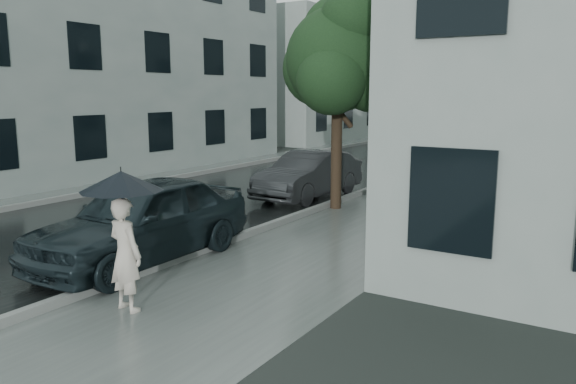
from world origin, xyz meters
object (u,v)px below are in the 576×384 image
Objects in this scene: street_tree at (340,58)px; car_far at (309,174)px; car_near at (142,219)px; lamp_post at (417,90)px; pedestrian at (125,254)px.

car_far is (-1.41, 0.90, -3.29)m from street_tree.
car_near is (-0.86, -6.31, -3.20)m from street_tree.
lamp_post is (0.10, 5.93, -0.81)m from street_tree.
car_near is at bearing -83.50° from lamp_post.
street_tree is 7.13m from car_near.
car_near is at bearing -41.78° from pedestrian.
car_near is 7.23m from car_far.
street_tree reaches higher than lamp_post.
street_tree is at bearing -77.43° from pedestrian.
street_tree reaches higher than car_near.
pedestrian is 0.36× the size of car_near.
car_far is at bearing 147.35° from street_tree.
pedestrian reaches higher than car_far.
lamp_post is at bearing -79.98° from pedestrian.
car_far is (-1.50, -5.03, -2.48)m from lamp_post.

